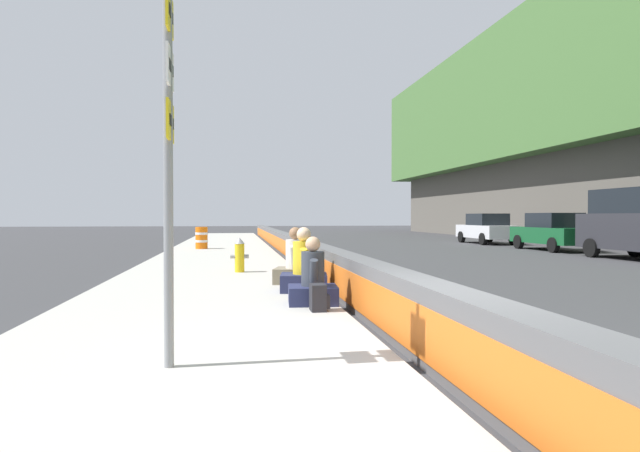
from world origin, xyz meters
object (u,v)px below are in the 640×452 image
at_px(seated_person_rear, 295,266).
at_px(construction_barrel, 202,238).
at_px(backpack, 319,298).
at_px(parked_car_fourth, 553,231).
at_px(route_sign_post, 169,144).
at_px(parked_car_midline, 487,228).
at_px(seated_person_foreground, 313,283).
at_px(seated_person_middle, 304,271).
at_px(fire_hydrant, 240,254).

bearing_deg(seated_person_rear, construction_barrel, 12.13).
xyz_separation_m(seated_person_rear, backpack, (-3.31, 0.03, -0.18)).
bearing_deg(parked_car_fourth, route_sign_post, 138.51).
bearing_deg(parked_car_midline, route_sign_post, 147.25).
bearing_deg(construction_barrel, parked_car_fourth, -95.55).
relative_size(backpack, parked_car_fourth, 0.09).
bearing_deg(seated_person_foreground, backpack, 179.43).
height_order(seated_person_rear, parked_car_fourth, parked_car_fourth).
distance_m(seated_person_foreground, construction_barrel, 15.36).
relative_size(seated_person_foreground, construction_barrel, 1.15).
bearing_deg(parked_car_midline, seated_person_rear, 142.79).
bearing_deg(backpack, seated_person_middle, -1.45).
bearing_deg(construction_barrel, parked_car_midline, -73.72).
distance_m(construction_barrel, parked_car_fourth, 15.83).
height_order(seated_person_middle, construction_barrel, seated_person_middle).
height_order(construction_barrel, parked_car_midline, parked_car_midline).
xyz_separation_m(seated_person_foreground, construction_barrel, (15.13, 2.65, 0.14)).
distance_m(seated_person_middle, parked_car_fourth, 17.82).
xyz_separation_m(seated_person_foreground, parked_car_midline, (19.68, -12.93, 0.38)).
bearing_deg(seated_person_foreground, seated_person_middle, -1.83).
relative_size(backpack, parked_car_midline, 0.09).
bearing_deg(route_sign_post, backpack, -34.57).
distance_m(seated_person_rear, parked_car_midline, 21.35).
height_order(fire_hydrant, construction_barrel, construction_barrel).
relative_size(route_sign_post, seated_person_middle, 2.97).
height_order(seated_person_foreground, parked_car_fourth, parked_car_fourth).
xyz_separation_m(parked_car_fourth, parked_car_midline, (6.08, 0.17, 0.00)).
bearing_deg(seated_person_foreground, construction_barrel, 9.93).
bearing_deg(backpack, fire_hydrant, 10.94).
bearing_deg(fire_hydrant, seated_person_rear, -154.83).
bearing_deg(fire_hydrant, parked_car_fourth, -59.16).
height_order(route_sign_post, seated_person_rear, route_sign_post).
bearing_deg(parked_car_fourth, backpack, 137.35).
relative_size(seated_person_foreground, backpack, 2.72).
bearing_deg(seated_person_foreground, fire_hydrant, 12.31).
distance_m(seated_person_middle, backpack, 2.11).
relative_size(fire_hydrant, parked_car_fourth, 0.19).
height_order(seated_person_foreground, seated_person_rear, seated_person_rear).
xyz_separation_m(fire_hydrant, seated_person_middle, (-3.64, -1.16, -0.07)).
xyz_separation_m(route_sign_post, seated_person_foreground, (3.31, -1.86, -1.75)).
distance_m(seated_person_middle, construction_barrel, 13.92).
height_order(fire_hydrant, seated_person_foreground, seated_person_foreground).
bearing_deg(seated_person_rear, fire_hydrant, 25.17).
bearing_deg(seated_person_rear, parked_car_midline, -37.21).
bearing_deg(route_sign_post, parked_car_midline, -32.75).
height_order(seated_person_middle, parked_car_fourth, parked_car_fourth).
distance_m(parked_car_fourth, parked_car_midline, 6.08).
xyz_separation_m(fire_hydrant, seated_person_foreground, (-5.11, -1.12, -0.11)).
bearing_deg(construction_barrel, seated_person_foreground, -170.07).
distance_m(seated_person_foreground, parked_car_midline, 23.55).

